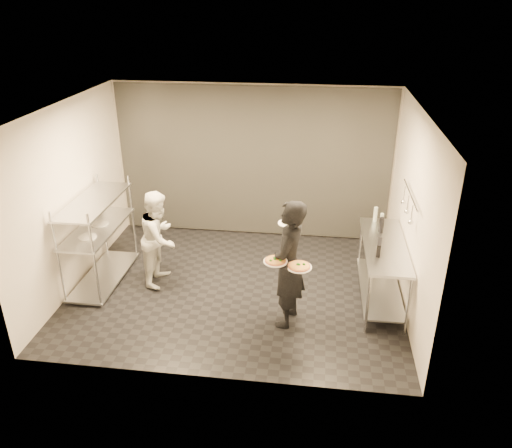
# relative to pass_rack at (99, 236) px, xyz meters

# --- Properties ---
(room_shell) EXTENTS (5.00, 4.00, 2.80)m
(room_shell) POSITION_rel_pass_rack_xyz_m (2.15, 1.18, 0.63)
(room_shell) COLOR black
(room_shell) RESTS_ON ground
(pass_rack) EXTENTS (0.60, 1.60, 1.50)m
(pass_rack) POSITION_rel_pass_rack_xyz_m (0.00, 0.00, 0.00)
(pass_rack) COLOR #B8BBBF
(pass_rack) RESTS_ON ground
(prep_counter) EXTENTS (0.60, 1.80, 0.92)m
(prep_counter) POSITION_rel_pass_rack_xyz_m (4.33, 0.00, -0.14)
(prep_counter) COLOR #B8BBBF
(prep_counter) RESTS_ON ground
(utensil_rail) EXTENTS (0.07, 1.20, 0.31)m
(utensil_rail) POSITION_rel_pass_rack_xyz_m (4.58, 0.00, 0.78)
(utensil_rail) COLOR #B8BBBF
(utensil_rail) RESTS_ON room_shell
(waiter) EXTENTS (0.56, 0.74, 1.82)m
(waiter) POSITION_rel_pass_rack_xyz_m (3.00, -0.75, 0.14)
(waiter) COLOR black
(waiter) RESTS_ON ground
(chef) EXTENTS (0.63, 0.78, 1.52)m
(chef) POSITION_rel_pass_rack_xyz_m (0.95, 0.09, -0.01)
(chef) COLOR silver
(chef) RESTS_ON ground
(pizza_plate_near) EXTENTS (0.31, 0.31, 0.05)m
(pizza_plate_near) POSITION_rel_pass_rack_xyz_m (2.84, -0.96, 0.31)
(pizza_plate_near) COLOR white
(pizza_plate_near) RESTS_ON waiter
(pizza_plate_far) EXTENTS (0.33, 0.33, 0.05)m
(pizza_plate_far) POSITION_rel_pass_rack_xyz_m (3.15, -1.00, 0.27)
(pizza_plate_far) COLOR white
(pizza_plate_far) RESTS_ON waiter
(salad_plate) EXTENTS (0.28, 0.28, 0.07)m
(salad_plate) POSITION_rel_pass_rack_xyz_m (2.96, -0.44, 0.62)
(salad_plate) COLOR white
(salad_plate) RESTS_ON waiter
(pos_monitor) EXTENTS (0.09, 0.26, 0.19)m
(pos_monitor) POSITION_rel_pass_rack_xyz_m (4.21, -0.29, 0.24)
(pos_monitor) COLOR black
(pos_monitor) RESTS_ON prep_counter
(bottle_green) EXTENTS (0.06, 0.06, 0.23)m
(bottle_green) POSITION_rel_pass_rack_xyz_m (4.25, 0.80, 0.26)
(bottle_green) COLOR #92A094
(bottle_green) RESTS_ON prep_counter
(bottle_clear) EXTENTS (0.06, 0.06, 0.19)m
(bottle_clear) POSITION_rel_pass_rack_xyz_m (4.34, 0.67, 0.24)
(bottle_clear) COLOR #92A094
(bottle_clear) RESTS_ON prep_counter
(bottle_dark) EXTENTS (0.07, 0.07, 0.24)m
(bottle_dark) POSITION_rel_pass_rack_xyz_m (4.30, 0.39, 0.27)
(bottle_dark) COLOR black
(bottle_dark) RESTS_ON prep_counter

